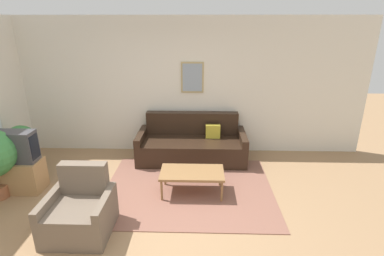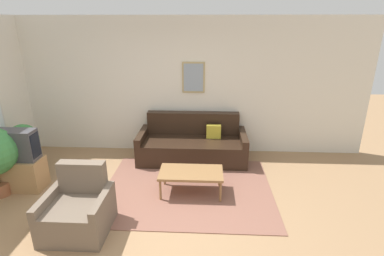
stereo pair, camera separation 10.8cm
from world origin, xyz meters
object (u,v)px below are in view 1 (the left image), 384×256
coffee_table (192,173)px  armchair (80,212)px  couch (192,145)px  tv (13,146)px

coffee_table → armchair: 1.70m
coffee_table → armchair: (-1.41, -0.95, -0.07)m
coffee_table → armchair: bearing=-146.2°
coffee_table → armchair: armchair is taller
couch → tv: size_ratio=3.03×
coffee_table → tv: bearing=179.6°
couch → armchair: (-1.37, -2.21, -0.02)m
armchair → couch: bearing=51.2°
couch → armchair: bearing=-121.8°
tv → armchair: bearing=-35.5°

